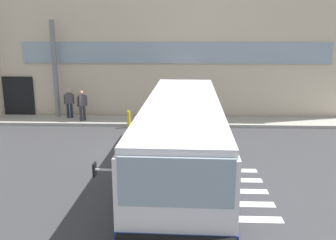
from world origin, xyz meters
name	(u,v)px	position (x,y,z in m)	size (l,w,h in m)	color
ground_plane	(149,149)	(0.00, 0.00, -0.01)	(80.00, 90.00, 0.02)	#353538
bay_paint_stripes	(199,190)	(2.00, -4.20, 0.00)	(4.40, 3.96, 0.01)	silver
terminal_building	(153,40)	(-0.70, 11.65, 4.38)	(25.37, 13.80, 8.77)	beige
boarding_curb	(157,121)	(0.00, 4.80, 0.07)	(27.57, 2.00, 0.15)	#9E9B93
entry_support_column	(55,70)	(-5.79, 5.40, 2.88)	(0.28, 0.28, 5.46)	slate
bus_main_foreground	(182,138)	(1.46, -2.83, 1.33)	(3.27, 11.59, 2.70)	silver
passenger_near_column	(69,101)	(-5.00, 5.11, 1.11)	(0.58, 0.44, 1.68)	#1E2338
passenger_by_doorway	(82,104)	(-4.08, 4.47, 1.08)	(0.49, 0.41, 1.68)	#2D2D33
safety_bollard_yellow	(129,119)	(-1.38, 3.60, 0.45)	(0.18, 0.18, 0.90)	yellow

